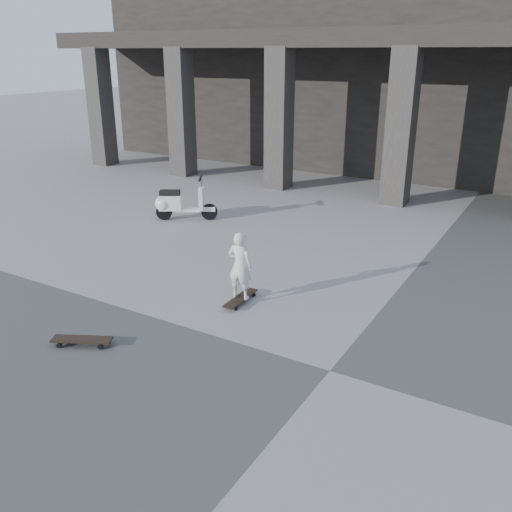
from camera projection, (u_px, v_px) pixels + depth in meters
The scene contains 6 objects.
ground at pixel (330, 371), 6.98m from camera, with size 90.00×90.00×0.00m, color #454543.
colonnade at pixel (509, 79), 16.99m from camera, with size 28.00×8.82×6.00m.
longboard at pixel (240, 299), 8.87m from camera, with size 0.23×0.85×0.08m.
skateboard_spare at pixel (82, 340), 7.57m from camera, with size 0.85×0.57×0.10m.
child at pixel (240, 266), 8.66m from camera, with size 0.41×0.27×1.13m, color silver.
scooter at pixel (176, 203), 13.11m from camera, with size 1.34×0.91×1.05m.
Camera 1 is at (2.23, -5.65, 3.87)m, focal length 38.00 mm.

